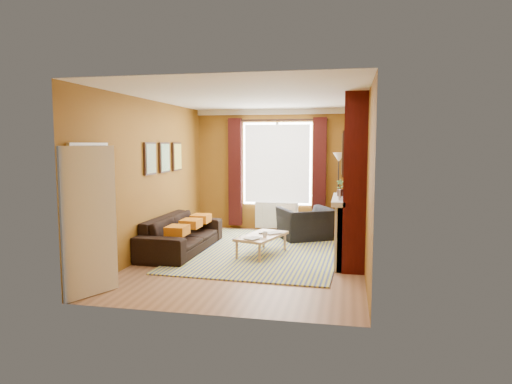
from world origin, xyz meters
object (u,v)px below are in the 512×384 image
at_px(wicker_stool, 288,223).
at_px(floor_lamp, 339,170).
at_px(coffee_table, 262,237).
at_px(sofa, 182,234).
at_px(armchair, 306,224).

xyz_separation_m(wicker_stool, floor_lamp, (1.12, -0.15, 1.20)).
xyz_separation_m(coffee_table, wicker_stool, (0.19, 2.18, -0.10)).
relative_size(sofa, armchair, 2.20).
relative_size(armchair, floor_lamp, 0.57).
xyz_separation_m(sofa, coffee_table, (1.53, -0.01, 0.00)).
bearing_deg(floor_lamp, wicker_stool, 172.11).
bearing_deg(sofa, armchair, -54.49).
distance_m(armchair, coffee_table, 1.64).
bearing_deg(armchair, sofa, 4.60).
relative_size(sofa, floor_lamp, 1.25).
bearing_deg(armchair, coffee_table, 36.63).
xyz_separation_m(sofa, wicker_stool, (1.72, 2.17, -0.10)).
distance_m(sofa, floor_lamp, 3.65).
height_order(sofa, wicker_stool, sofa).
distance_m(sofa, wicker_stool, 2.77).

